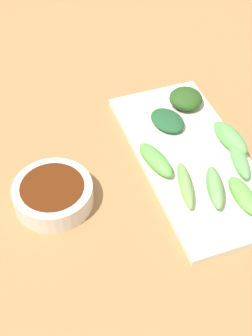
% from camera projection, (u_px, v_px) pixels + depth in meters
% --- Properties ---
extents(tabletop, '(2.10, 2.10, 0.02)m').
position_uv_depth(tabletop, '(124.00, 195.00, 0.78)').
color(tabletop, '#A57546').
rests_on(tabletop, ground).
extents(sauce_bowl, '(0.13, 0.13, 0.04)m').
position_uv_depth(sauce_bowl, '(53.00, 194.00, 0.74)').
color(sauce_bowl, silver).
rests_on(sauce_bowl, tabletop).
extents(serving_plate, '(0.18, 0.38, 0.01)m').
position_uv_depth(serving_plate, '(192.00, 158.00, 0.81)').
color(serving_plate, silver).
rests_on(serving_plate, tabletop).
extents(broccoli_stalk_0, '(0.05, 0.09, 0.03)m').
position_uv_depth(broccoli_stalk_0, '(156.00, 160.00, 0.78)').
color(broccoli_stalk_0, '#60AC49').
rests_on(broccoli_stalk_0, serving_plate).
extents(broccoli_stalk_1, '(0.04, 0.10, 0.02)m').
position_uv_depth(broccoli_stalk_1, '(185.00, 185.00, 0.75)').
color(broccoli_stalk_1, '#78B154').
rests_on(broccoli_stalk_1, serving_plate).
extents(broccoli_leafy_2, '(0.07, 0.08, 0.02)m').
position_uv_depth(broccoli_leafy_2, '(167.00, 121.00, 0.85)').
color(broccoli_leafy_2, '#22562D').
rests_on(broccoli_leafy_2, serving_plate).
extents(broccoli_stalk_3, '(0.04, 0.10, 0.02)m').
position_uv_depth(broccoli_stalk_3, '(239.00, 158.00, 0.79)').
color(broccoli_stalk_3, '#63AD59').
rests_on(broccoli_stalk_3, serving_plate).
extents(broccoli_stalk_4, '(0.04, 0.09, 0.03)m').
position_uv_depth(broccoli_stalk_4, '(230.00, 138.00, 0.81)').
color(broccoli_stalk_4, '#63B457').
rests_on(broccoli_stalk_4, serving_plate).
extents(broccoli_leafy_5, '(0.07, 0.07, 0.03)m').
position_uv_depth(broccoli_leafy_5, '(186.00, 99.00, 0.89)').
color(broccoli_leafy_5, '#2A501C').
rests_on(broccoli_leafy_5, serving_plate).
extents(broccoli_stalk_6, '(0.03, 0.08, 0.02)m').
position_uv_depth(broccoli_stalk_6, '(243.00, 196.00, 0.73)').
color(broccoli_stalk_6, '#68B049').
rests_on(broccoli_stalk_6, serving_plate).
extents(broccoli_stalk_7, '(0.05, 0.09, 0.03)m').
position_uv_depth(broccoli_stalk_7, '(215.00, 187.00, 0.74)').
color(broccoli_stalk_7, '#6FA45B').
rests_on(broccoli_stalk_7, serving_plate).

